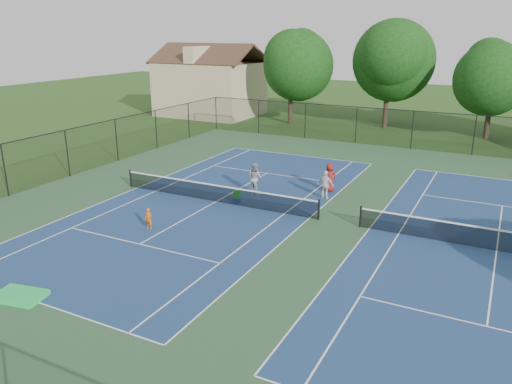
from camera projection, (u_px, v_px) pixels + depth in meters
The scene contains 16 objects.
ground at pixel (339, 223), 24.27m from camera, with size 140.00×140.00×0.00m, color #234716.
court_pad at pixel (339, 223), 24.27m from camera, with size 36.00×36.00×0.01m, color #2F5330.
tennis_court_left at pixel (216, 200), 27.28m from camera, with size 12.00×23.83×1.07m.
tennis_court_right at pixel (497, 249), 21.20m from camera, with size 12.00×23.83×1.07m.
perimeter_fence at pixel (340, 192), 23.77m from camera, with size 36.08×36.08×3.02m.
tree_back_a at pixel (291, 62), 48.34m from camera, with size 6.80×6.80×9.15m.
tree_back_b at pixel (390, 57), 45.96m from camera, with size 7.60×7.60×10.03m.
tree_back_c at pixel (494, 74), 41.55m from camera, with size 6.00×6.00×8.40m.
clapboard_house at pixel (210, 86), 54.45m from camera, with size 10.80×8.10×7.65m.
child_player at pixel (149, 219), 23.44m from camera, with size 0.38×0.25×1.03m, color #DE5A0E.
instructor at pixel (255, 178), 28.47m from camera, with size 0.88×0.69×1.82m, color #9C9B9E.
bystander_a at pixel (326, 185), 27.58m from camera, with size 0.95×0.39×1.62m, color silver.
bystander_c at pixel (329, 177), 28.84m from camera, with size 0.82×0.54×1.69m, color maroon.
ball_crate at pixel (237, 200), 27.12m from camera, with size 0.36×0.28×0.28m, color navy.
ball_hopper at pixel (237, 194), 27.02m from camera, with size 0.34×0.27×0.42m, color #1F9D1B.
green_tarp at pixel (20, 296), 17.46m from camera, with size 1.70×1.08×0.19m, color green.
Camera 1 is at (6.73, -21.95, 8.97)m, focal length 35.00 mm.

